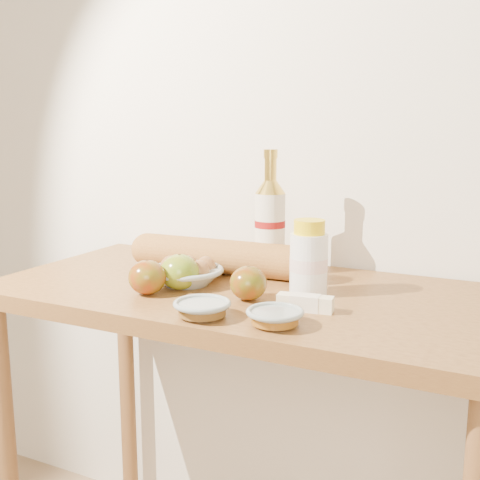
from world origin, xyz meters
name	(u,v)px	position (x,y,z in m)	size (l,w,h in m)	color
back_wall	(299,116)	(0.00, 1.51, 1.30)	(3.50, 0.02, 2.60)	#EEE5CF
table	(246,338)	(0.00, 1.18, 0.78)	(1.20, 0.60, 0.90)	olive
bourbon_bottle	(270,225)	(0.00, 1.33, 1.03)	(0.10, 0.10, 0.32)	beige
cream_bottle	(309,260)	(0.15, 1.20, 0.98)	(0.10, 0.10, 0.17)	white
egg_bowl	(187,273)	(-0.14, 1.15, 0.93)	(0.24, 0.24, 0.06)	gray
baguette	(221,256)	(-0.12, 1.28, 0.94)	(0.53, 0.11, 0.09)	#B17736
apple_yellowgreen	(180,272)	(-0.13, 1.10, 0.94)	(0.10, 0.10, 0.08)	olive
apple_redgreen_front	(147,277)	(-0.18, 1.03, 0.94)	(0.09, 0.09, 0.08)	#960908
apple_redgreen_right	(248,283)	(0.05, 1.09, 0.94)	(0.10, 0.10, 0.08)	maroon
sugar_bowl	(202,309)	(0.02, 0.94, 0.92)	(0.15, 0.15, 0.03)	gray
syrup_bowl	(275,317)	(0.17, 0.96, 0.92)	(0.11, 0.11, 0.03)	gray
butter_stick	(305,303)	(0.19, 1.08, 0.92)	(0.12, 0.05, 0.03)	beige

